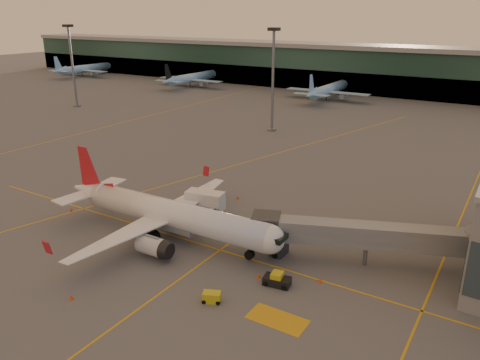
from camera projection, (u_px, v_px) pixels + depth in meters
The scene contains 16 objects.
ground at pixel (165, 256), 58.81m from camera, with size 600.00×600.00×0.00m, color #4C4F54.
taxi_markings at pixel (277, 159), 98.06m from camera, with size 100.12×173.00×0.01m.
terminal at pixel (419, 72), 169.41m from camera, with size 400.00×20.00×17.60m.
mast_west_far at pixel (72, 60), 148.05m from camera, with size 2.40×2.40×25.60m.
mast_west_near at pixel (273, 73), 116.57m from camera, with size 2.40×2.40×25.60m.
distant_aircraft_row at pixel (435, 110), 147.94m from camera, with size 350.00×34.00×13.00m.
main_airplane at pixel (168, 214), 62.67m from camera, with size 35.07×31.52×10.60m.
jet_bridge at pixel (379, 238), 55.49m from camera, with size 27.90×13.32×5.44m.
catering_truck at pixel (206, 204), 68.57m from camera, with size 5.91×3.36×4.32m.
gpu_cart at pixel (212, 297), 49.34m from camera, with size 2.23×1.84×1.13m.
pushback_tug at pixel (277, 280), 52.37m from camera, with size 3.23×2.08×1.55m.
cone_nose at pixel (320, 280), 52.96m from camera, with size 0.47×0.47×0.60m.
cone_tail at pixel (71, 210), 71.96m from camera, with size 0.46×0.46×0.59m.
cone_wing_right at pixel (71, 297), 49.82m from camera, with size 0.46×0.46×0.59m.
cone_wing_left at pixel (238, 197), 76.86m from camera, with size 0.47×0.47×0.60m.
cone_fwd at pixel (258, 276), 53.90m from camera, with size 0.42×0.42×0.54m.
Camera 1 is at (35.48, -39.37, 28.83)m, focal length 35.00 mm.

